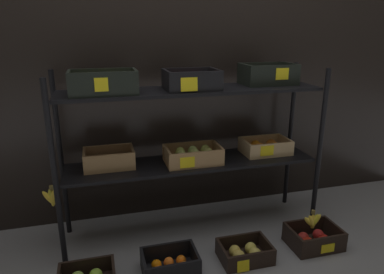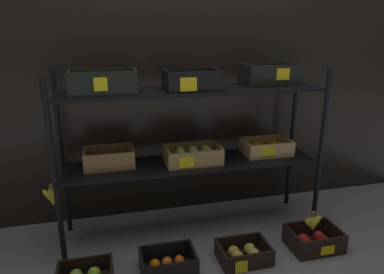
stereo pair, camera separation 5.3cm
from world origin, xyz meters
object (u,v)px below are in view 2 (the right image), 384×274
at_px(display_rack, 191,125).
at_px(crate_ground_apple_red, 314,240).
at_px(crate_ground_tangerine, 168,265).
at_px(crate_ground_apple_gold, 244,254).
at_px(banana_bunch_loose, 313,223).

bearing_deg(display_rack, crate_ground_apple_red, -29.25).
relative_size(crate_ground_tangerine, crate_ground_apple_gold, 1.04).
relative_size(display_rack, crate_ground_apple_gold, 5.81).
relative_size(crate_ground_tangerine, banana_bunch_loose, 2.25).
height_order(crate_ground_apple_red, banana_bunch_loose, banana_bunch_loose).
height_order(crate_ground_tangerine, banana_bunch_loose, banana_bunch_loose).
xyz_separation_m(crate_ground_apple_gold, banana_bunch_loose, (0.46, 0.01, 0.14)).
distance_m(crate_ground_apple_gold, crate_ground_apple_red, 0.49).
xyz_separation_m(display_rack, crate_ground_apple_red, (0.71, -0.40, -0.71)).
relative_size(crate_ground_apple_red, banana_bunch_loose, 2.28).
bearing_deg(crate_ground_apple_red, crate_ground_tangerine, -179.19).
bearing_deg(crate_ground_apple_gold, crate_ground_apple_red, 1.86).
distance_m(crate_ground_tangerine, crate_ground_apple_gold, 0.46).
height_order(crate_ground_apple_gold, crate_ground_apple_red, crate_ground_apple_red).
height_order(display_rack, crate_ground_tangerine, display_rack).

